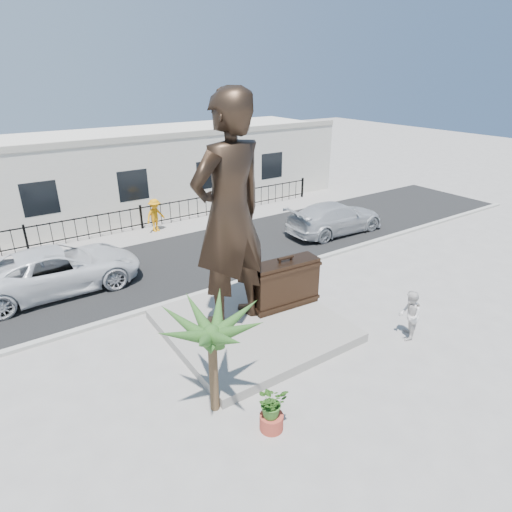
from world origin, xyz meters
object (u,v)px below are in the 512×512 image
(statue, at_px, (229,216))
(tourist, at_px, (409,315))
(car_white, at_px, (58,269))
(suitcase, at_px, (285,284))

(statue, xyz_separation_m, tourist, (4.25, -3.55, -3.05))
(tourist, height_order, car_white, car_white)
(statue, height_order, car_white, statue)
(statue, distance_m, suitcase, 3.38)
(statue, height_order, tourist, statue)
(suitcase, bearing_deg, tourist, -51.76)
(statue, height_order, suitcase, statue)
(suitcase, xyz_separation_m, tourist, (2.26, -3.37, -0.32))
(car_white, bearing_deg, suitcase, -135.43)
(statue, distance_m, car_white, 7.82)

